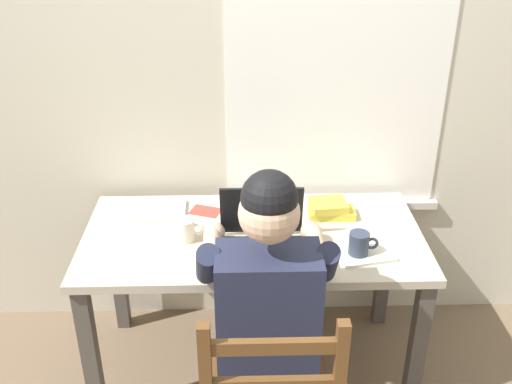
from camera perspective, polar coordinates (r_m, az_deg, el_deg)
name	(u,v)px	position (r m, az deg, el deg)	size (l,w,h in m)	color
ground_plane	(253,363)	(2.87, -0.27, -16.22)	(8.00, 8.00, 0.00)	brown
back_wall	(252,66)	(2.59, -0.41, 12.10)	(6.00, 0.08, 2.60)	beige
desk	(253,253)	(2.49, -0.30, -5.96)	(1.39, 0.69, 0.71)	#BCB29E
seated_person	(266,303)	(2.11, 1.02, -10.66)	(0.50, 0.60, 1.25)	#232842
laptop	(262,236)	(2.32, 0.60, -4.27)	(0.33, 0.27, 0.23)	black
computer_mouse	(323,251)	(2.31, 6.48, -5.69)	(0.06, 0.10, 0.03)	black
coffee_mug_white	(186,230)	(2.39, -6.79, -3.66)	(0.12, 0.08, 0.09)	silver
coffee_mug_dark	(359,245)	(2.30, 9.95, -5.04)	(0.12, 0.08, 0.10)	#2D384C
book_stack_main	(330,209)	(2.57, 7.17, -1.64)	(0.20, 0.14, 0.07)	gold
paper_pile_near_laptop	(161,211)	(2.62, -9.16, -1.84)	(0.21, 0.19, 0.02)	silver
paper_pile_back_corner	(364,253)	(2.34, 10.41, -5.79)	(0.21, 0.16, 0.01)	silver
landscape_photo_print	(206,211)	(2.61, -4.89, -1.86)	(0.13, 0.09, 0.00)	#C63D33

